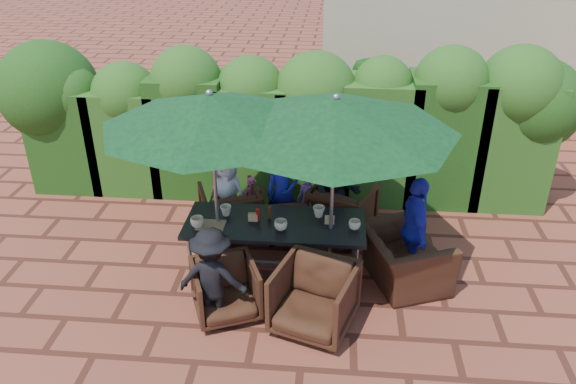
# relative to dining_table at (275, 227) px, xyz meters

# --- Properties ---
(ground) EXTENTS (80.00, 80.00, 0.00)m
(ground) POSITION_rel_dining_table_xyz_m (-0.11, -0.03, -0.67)
(ground) COLOR brown
(ground) RESTS_ON ground
(dining_table) EXTENTS (2.25, 0.90, 0.75)m
(dining_table) POSITION_rel_dining_table_xyz_m (0.00, 0.00, 0.00)
(dining_table) COLOR black
(dining_table) RESTS_ON ground
(umbrella_left) EXTENTS (2.57, 2.57, 2.46)m
(umbrella_left) POSITION_rel_dining_table_xyz_m (-0.72, -0.05, 1.54)
(umbrella_left) COLOR gray
(umbrella_left) RESTS_ON ground
(umbrella_right) EXTENTS (2.81, 2.81, 2.46)m
(umbrella_right) POSITION_rel_dining_table_xyz_m (0.70, -0.08, 1.54)
(umbrella_right) COLOR gray
(umbrella_right) RESTS_ON ground
(chair_far_left) EXTENTS (1.01, 0.98, 0.82)m
(chair_far_left) POSITION_rel_dining_table_xyz_m (-0.74, 0.88, -0.26)
(chair_far_left) COLOR black
(chair_far_left) RESTS_ON ground
(chair_far_mid) EXTENTS (0.80, 0.76, 0.72)m
(chair_far_mid) POSITION_rel_dining_table_xyz_m (0.04, 0.92, -0.32)
(chair_far_mid) COLOR black
(chair_far_mid) RESTS_ON ground
(chair_far_right) EXTENTS (1.05, 1.02, 0.84)m
(chair_far_right) POSITION_rel_dining_table_xyz_m (0.85, 1.06, -0.25)
(chair_far_right) COLOR black
(chair_far_right) RESTS_ON ground
(chair_near_left) EXTENTS (0.92, 0.89, 0.74)m
(chair_near_left) POSITION_rel_dining_table_xyz_m (-0.48, -0.87, -0.31)
(chair_near_left) COLOR black
(chair_near_left) RESTS_ON ground
(chair_near_right) EXTENTS (1.04, 1.01, 0.86)m
(chair_near_right) POSITION_rel_dining_table_xyz_m (0.54, -1.01, -0.24)
(chair_near_right) COLOR black
(chair_near_right) RESTS_ON ground
(chair_end_right) EXTENTS (1.02, 1.24, 0.93)m
(chair_end_right) POSITION_rel_dining_table_xyz_m (1.63, -0.06, -0.21)
(chair_end_right) COLOR black
(chair_end_right) RESTS_ON ground
(adult_far_left) EXTENTS (0.68, 0.55, 1.20)m
(adult_far_left) POSITION_rel_dining_table_xyz_m (-0.79, 0.98, -0.08)
(adult_far_left) COLOR silver
(adult_far_left) RESTS_ON ground
(adult_far_mid) EXTENTS (0.52, 0.45, 1.26)m
(adult_far_mid) POSITION_rel_dining_table_xyz_m (-0.00, 1.01, -0.04)
(adult_far_mid) COLOR #1E21A7
(adult_far_mid) RESTS_ON ground
(adult_far_right) EXTENTS (0.68, 0.42, 1.39)m
(adult_far_right) POSITION_rel_dining_table_xyz_m (0.76, 0.96, 0.02)
(adult_far_right) COLOR black
(adult_far_right) RESTS_ON ground
(adult_near_left) EXTENTS (0.82, 0.43, 1.23)m
(adult_near_left) POSITION_rel_dining_table_xyz_m (-0.58, -1.04, -0.06)
(adult_near_left) COLOR black
(adult_near_left) RESTS_ON ground
(adult_end_right) EXTENTS (0.52, 0.87, 1.40)m
(adult_end_right) POSITION_rel_dining_table_xyz_m (1.74, 0.06, 0.03)
(adult_end_right) COLOR #1E21A7
(adult_end_right) RESTS_ON ground
(child_left) EXTENTS (0.31, 0.27, 0.78)m
(child_left) POSITION_rel_dining_table_xyz_m (-0.45, 1.13, -0.28)
(child_left) COLOR #D14984
(child_left) RESTS_ON ground
(child_right) EXTENTS (0.40, 0.37, 0.92)m
(child_right) POSITION_rel_dining_table_xyz_m (0.35, 1.06, -0.21)
(child_right) COLOR #814CA4
(child_right) RESTS_ON ground
(pedestrian_a) EXTENTS (1.77, 1.15, 1.79)m
(pedestrian_a) POSITION_rel_dining_table_xyz_m (1.21, 4.20, 0.22)
(pedestrian_a) COLOR #267F22
(pedestrian_a) RESTS_ON ground
(pedestrian_b) EXTENTS (0.88, 0.63, 1.67)m
(pedestrian_b) POSITION_rel_dining_table_xyz_m (2.65, 4.47, 0.16)
(pedestrian_b) COLOR #D14984
(pedestrian_b) RESTS_ON ground
(pedestrian_c) EXTENTS (1.04, 0.55, 1.56)m
(pedestrian_c) POSITION_rel_dining_table_xyz_m (3.07, 4.29, 0.11)
(pedestrian_c) COLOR gray
(pedestrian_c) RESTS_ON ground
(cup_a) EXTENTS (0.17, 0.17, 0.13)m
(cup_a) POSITION_rel_dining_table_xyz_m (-0.94, -0.19, 0.14)
(cup_a) COLOR beige
(cup_a) RESTS_ON dining_table
(cup_b) EXTENTS (0.14, 0.14, 0.13)m
(cup_b) POSITION_rel_dining_table_xyz_m (-0.64, 0.13, 0.14)
(cup_b) COLOR beige
(cup_b) RESTS_ON dining_table
(cup_c) EXTENTS (0.16, 0.16, 0.13)m
(cup_c) POSITION_rel_dining_table_xyz_m (0.09, -0.17, 0.14)
(cup_c) COLOR beige
(cup_c) RESTS_ON dining_table
(cup_d) EXTENTS (0.15, 0.15, 0.14)m
(cup_d) POSITION_rel_dining_table_xyz_m (0.54, 0.20, 0.15)
(cup_d) COLOR beige
(cup_d) RESTS_ON dining_table
(cup_e) EXTENTS (0.15, 0.15, 0.12)m
(cup_e) POSITION_rel_dining_table_xyz_m (0.99, -0.07, 0.13)
(cup_e) COLOR beige
(cup_e) RESTS_ON dining_table
(ketchup_bottle) EXTENTS (0.04, 0.04, 0.17)m
(ketchup_bottle) POSITION_rel_dining_table_xyz_m (-0.22, 0.02, 0.16)
(ketchup_bottle) COLOR #B20C0A
(ketchup_bottle) RESTS_ON dining_table
(sauce_bottle) EXTENTS (0.04, 0.04, 0.17)m
(sauce_bottle) POSITION_rel_dining_table_xyz_m (-0.08, 0.09, 0.16)
(sauce_bottle) COLOR #4C230C
(sauce_bottle) RESTS_ON dining_table
(serving_tray) EXTENTS (0.35, 0.25, 0.02)m
(serving_tray) POSITION_rel_dining_table_xyz_m (-0.78, -0.15, 0.08)
(serving_tray) COLOR #926D46
(serving_tray) RESTS_ON dining_table
(number_block_left) EXTENTS (0.12, 0.06, 0.10)m
(number_block_left) POSITION_rel_dining_table_xyz_m (-0.28, 0.02, 0.13)
(number_block_left) COLOR tan
(number_block_left) RESTS_ON dining_table
(number_block_right) EXTENTS (0.12, 0.06, 0.10)m
(number_block_right) POSITION_rel_dining_table_xyz_m (0.68, 0.04, 0.13)
(number_block_right) COLOR tan
(number_block_right) RESTS_ON dining_table
(hedge_wall) EXTENTS (9.10, 1.60, 2.50)m
(hedge_wall) POSITION_rel_dining_table_xyz_m (-0.15, 2.29, 0.66)
(hedge_wall) COLOR #19340E
(hedge_wall) RESTS_ON ground
(building) EXTENTS (6.20, 3.08, 3.20)m
(building) POSITION_rel_dining_table_xyz_m (3.39, 6.97, 0.93)
(building) COLOR tan
(building) RESTS_ON ground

